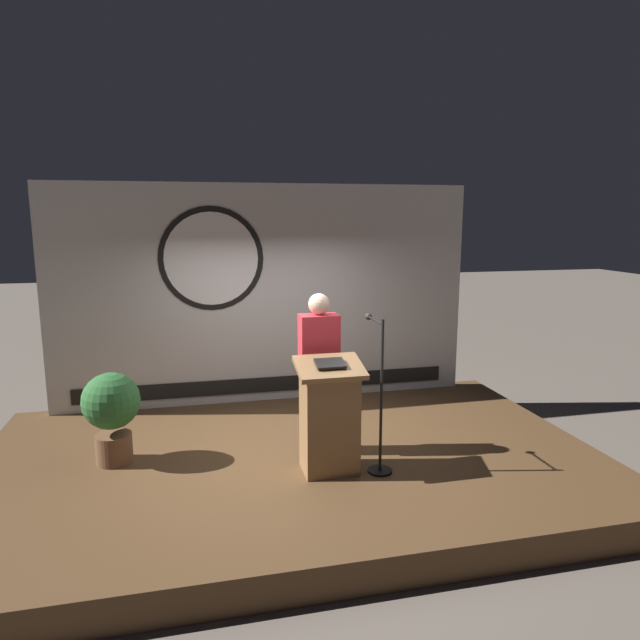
{
  "coord_description": "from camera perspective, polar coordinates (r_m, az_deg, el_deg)",
  "views": [
    {
      "loc": [
        -1.01,
        -5.56,
        2.77
      ],
      "look_at": [
        0.28,
        -0.09,
        1.73
      ],
      "focal_mm": 31.9,
      "sensor_mm": 36.0,
      "label": 1
    }
  ],
  "objects": [
    {
      "name": "ground_plane",
      "position": [
        6.3,
        -2.77,
        -15.66
      ],
      "size": [
        40.0,
        40.0,
        0.0
      ],
      "primitive_type": "plane",
      "color": "#6B6056"
    },
    {
      "name": "banner_display",
      "position": [
        7.55,
        -5.62,
        2.56
      ],
      "size": [
        5.53,
        0.12,
        2.88
      ],
      "color": "silver",
      "rests_on": "stage_platform"
    },
    {
      "name": "speaker_person",
      "position": [
        5.92,
        -0.11,
        -5.26
      ],
      "size": [
        0.4,
        0.26,
        1.69
      ],
      "color": "black",
      "rests_on": "stage_platform"
    },
    {
      "name": "podium",
      "position": [
        5.57,
        0.95,
        -9.72
      ],
      "size": [
        0.64,
        0.5,
        1.12
      ],
      "color": "olive",
      "rests_on": "stage_platform"
    },
    {
      "name": "stage_platform",
      "position": [
        6.23,
        -2.78,
        -14.42
      ],
      "size": [
        6.4,
        4.0,
        0.3
      ],
      "primitive_type": "cube",
      "color": "brown",
      "rests_on": "ground"
    },
    {
      "name": "potted_plant",
      "position": [
        6.11,
        -20.18,
        -8.4
      ],
      "size": [
        0.57,
        0.57,
        0.93
      ],
      "color": "brown",
      "rests_on": "stage_platform"
    },
    {
      "name": "microphone_stand",
      "position": [
        5.62,
        5.92,
        -9.64
      ],
      "size": [
        0.24,
        0.59,
        1.52
      ],
      "color": "black",
      "rests_on": "stage_platform"
    }
  ]
}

